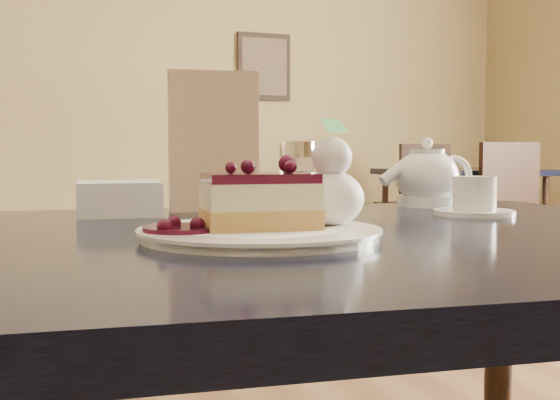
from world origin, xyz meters
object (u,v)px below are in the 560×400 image
object	(u,v)px
dessert_plate	(260,234)
tea_set	(435,182)
bg_table_far_right	(461,268)
main_table	(250,301)
cheesecake_slice	(260,202)

from	to	relation	value
dessert_plate	tea_set	bearing A→B (deg)	36.57
dessert_plate	bg_table_far_right	distance (m)	4.39
main_table	bg_table_far_right	world-z (taller)	main_table
main_table	cheesecake_slice	world-z (taller)	cheesecake_slice
main_table	tea_set	distance (m)	0.52
dessert_plate	cheesecake_slice	bearing A→B (deg)	0.00
cheesecake_slice	tea_set	bearing A→B (deg)	41.57
cheesecake_slice	main_table	bearing A→B (deg)	90.00
main_table	dessert_plate	distance (m)	0.10
dessert_plate	cheesecake_slice	xyz separation A→B (m)	(0.00, 0.00, 0.04)
bg_table_far_right	dessert_plate	bearing A→B (deg)	-127.54
dessert_plate	bg_table_far_right	world-z (taller)	dessert_plate
dessert_plate	bg_table_far_right	size ratio (longest dim) A/B	0.14
main_table	cheesecake_slice	distance (m)	0.14
dessert_plate	cheesecake_slice	size ratio (longest dim) A/B	2.01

